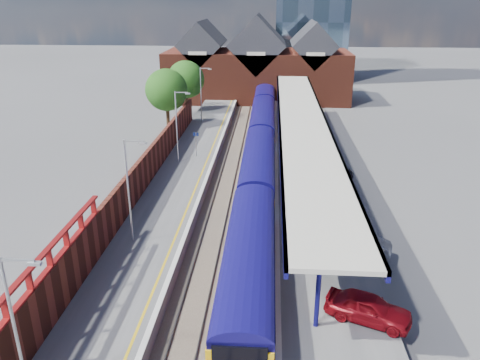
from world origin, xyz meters
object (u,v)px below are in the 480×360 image
object	(u,v)px
parked_car_dark	(330,171)
parked_car_blue	(322,180)
lamp_post_d	(202,91)
lamp_post_b	(130,185)
platform_sign	(196,140)
lamp_post_c	(178,123)
parked_car_silver	(362,242)
parked_car_red	(368,308)
train	(261,139)
lamp_post_a	(19,330)

from	to	relation	value
parked_car_dark	parked_car_blue	bearing A→B (deg)	141.34
lamp_post_d	parked_car_blue	size ratio (longest dim) A/B	1.82
lamp_post_b	platform_sign	bearing A→B (deg)	85.67
lamp_post_b	parked_car_dark	size ratio (longest dim) A/B	1.63
lamp_post_c	parked_car_silver	xyz separation A→B (m)	(14.86, -16.38, -3.38)
platform_sign	parked_car_dark	bearing A→B (deg)	-22.49
platform_sign	lamp_post_d	bearing A→B (deg)	95.56
parked_car_red	parked_car_dark	world-z (taller)	parked_car_red
train	lamp_post_a	bearing A→B (deg)	-102.74
train	parked_car_silver	size ratio (longest dim) A/B	17.60
parked_car_red	parked_car_silver	bearing A→B (deg)	15.67
lamp_post_c	parked_car_blue	bearing A→B (deg)	-21.72
lamp_post_c	platform_sign	world-z (taller)	lamp_post_c
train	parked_car_dark	world-z (taller)	train
lamp_post_d	lamp_post_b	bearing A→B (deg)	-90.00
platform_sign	parked_car_blue	bearing A→B (deg)	-31.36
platform_sign	parked_car_red	xyz separation A→B (m)	(12.62, -25.37, -0.97)
platform_sign	parked_car_blue	distance (m)	14.15
lamp_post_d	lamp_post_a	bearing A→B (deg)	-90.00
lamp_post_a	lamp_post_b	world-z (taller)	same
platform_sign	parked_car_silver	xyz separation A→B (m)	(13.50, -18.38, -1.07)
train	lamp_post_a	size ratio (longest dim) A/B	9.42
parked_car_silver	parked_car_dark	size ratio (longest dim) A/B	0.87
lamp_post_c	parked_car_blue	distance (m)	14.84
train	parked_car_blue	bearing A→B (deg)	-61.20
lamp_post_b	lamp_post_d	size ratio (longest dim) A/B	1.00
lamp_post_a	lamp_post_b	xyz separation A→B (m)	(0.00, 14.00, 0.00)
lamp_post_d	parked_car_dark	xyz separation A→B (m)	(14.31, -19.36, -3.37)
parked_car_silver	lamp_post_b	bearing A→B (deg)	106.47
lamp_post_b	platform_sign	world-z (taller)	lamp_post_b
lamp_post_b	parked_car_red	distance (m)	16.14
parked_car_dark	parked_car_blue	distance (m)	2.18
parked_car_red	lamp_post_b	bearing A→B (deg)	85.05
lamp_post_b	lamp_post_c	bearing A→B (deg)	90.00
lamp_post_c	parked_car_dark	distance (m)	15.08
lamp_post_c	parked_car_red	world-z (taller)	lamp_post_c
parked_car_red	parked_car_blue	size ratio (longest dim) A/B	1.10
lamp_post_a	platform_sign	bearing A→B (deg)	87.56
lamp_post_c	parked_car_red	bearing A→B (deg)	-59.10
lamp_post_c	parked_car_blue	world-z (taller)	lamp_post_c
train	lamp_post_b	world-z (taller)	lamp_post_b
parked_car_dark	parked_car_blue	xyz separation A→B (m)	(-0.90, -1.98, -0.09)
train	platform_sign	bearing A→B (deg)	-157.00
lamp_post_a	parked_car_silver	world-z (taller)	lamp_post_a
parked_car_blue	parked_car_silver	bearing A→B (deg)	-151.80
parked_car_red	parked_car_silver	size ratio (longest dim) A/B	1.14
lamp_post_a	lamp_post_c	xyz separation A→B (m)	(0.00, 30.00, 0.00)
parked_car_silver	parked_car_blue	xyz separation A→B (m)	(-1.46, 11.04, -0.08)
lamp_post_a	platform_sign	world-z (taller)	lamp_post_a
lamp_post_c	parked_car_dark	world-z (taller)	lamp_post_c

